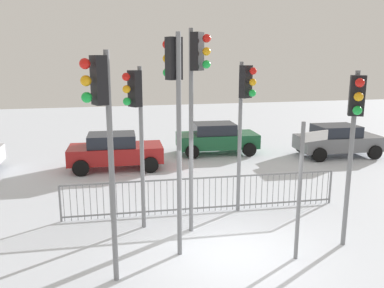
{
  "coord_description": "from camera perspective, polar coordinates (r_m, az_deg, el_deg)",
  "views": [
    {
      "loc": [
        -2.82,
        -8.08,
        4.49
      ],
      "look_at": [
        -0.16,
        3.5,
        1.9
      ],
      "focal_mm": 36.8,
      "sensor_mm": 36.0,
      "label": 1
    }
  ],
  "objects": [
    {
      "name": "car_red_mid",
      "position": [
        16.54,
        -11.11,
        -0.93
      ],
      "size": [
        3.88,
        2.08,
        1.47
      ],
      "rotation": [
        0.0,
        0.0,
        -0.05
      ],
      "color": "maroon",
      "rests_on": "ground"
    },
    {
      "name": "pedestrian_guard_railing",
      "position": [
        11.76,
        1.69,
        -7.25
      ],
      "size": [
        8.22,
        0.43,
        1.07
      ],
      "rotation": [
        0.0,
        0.0,
        -0.04
      ],
      "color": "slate",
      "rests_on": "ground"
    },
    {
      "name": "ground_plane",
      "position": [
        9.67,
        5.77,
        -15.44
      ],
      "size": [
        60.0,
        60.0,
        0.0
      ],
      "primitive_type": "plane",
      "color": "silver"
    },
    {
      "name": "traffic_light_mid_right",
      "position": [
        9.7,
        0.58,
        8.18
      ],
      "size": [
        0.48,
        0.46,
        5.2
      ],
      "rotation": [
        0.0,
        0.0,
        4.0
      ],
      "color": "slate",
      "rests_on": "ground"
    },
    {
      "name": "traffic_light_foreground_right",
      "position": [
        11.26,
        7.62,
        5.76
      ],
      "size": [
        0.42,
        0.52,
        4.4
      ],
      "rotation": [
        0.0,
        0.0,
        3.66
      ],
      "color": "slate",
      "rests_on": "ground"
    },
    {
      "name": "traffic_light_rear_right",
      "position": [
        9.65,
        22.49,
        3.08
      ],
      "size": [
        0.41,
        0.52,
        4.23
      ],
      "rotation": [
        0.0,
        0.0,
        2.66
      ],
      "color": "slate",
      "rests_on": "ground"
    },
    {
      "name": "car_green_near",
      "position": [
        18.88,
        3.54,
        0.93
      ],
      "size": [
        3.9,
        2.13,
        1.47
      ],
      "rotation": [
        0.0,
        0.0,
        -0.06
      ],
      "color": "#195933",
      "rests_on": "ground"
    },
    {
      "name": "direction_sign_post",
      "position": [
        9.05,
        15.64,
        -5.62
      ],
      "size": [
        0.76,
        0.27,
        3.17
      ],
      "rotation": [
        0.0,
        0.0,
        0.28
      ],
      "color": "slate",
      "rests_on": "ground"
    },
    {
      "name": "traffic_light_mid_left",
      "position": [
        10.06,
        -8.1,
        4.56
      ],
      "size": [
        0.51,
        0.42,
        4.3
      ],
      "rotation": [
        0.0,
        0.0,
        2.12
      ],
      "color": "slate",
      "rests_on": "ground"
    },
    {
      "name": "traffic_light_foreground_left",
      "position": [
        7.56,
        -12.9,
        3.73
      ],
      "size": [
        0.54,
        0.39,
        4.65
      ],
      "rotation": [
        0.0,
        0.0,
        1.96
      ],
      "color": "slate",
      "rests_on": "ground"
    },
    {
      "name": "car_grey_far",
      "position": [
        19.53,
        20.32,
        0.56
      ],
      "size": [
        3.89,
        2.1,
        1.47
      ],
      "rotation": [
        0.0,
        0.0,
        -0.05
      ],
      "color": "slate",
      "rests_on": "ground"
    },
    {
      "name": "traffic_light_rear_left",
      "position": [
        8.62,
        -2.49,
        6.88
      ],
      "size": [
        0.4,
        0.53,
        5.03
      ],
      "rotation": [
        0.0,
        0.0,
        0.45
      ],
      "color": "slate",
      "rests_on": "ground"
    }
  ]
}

